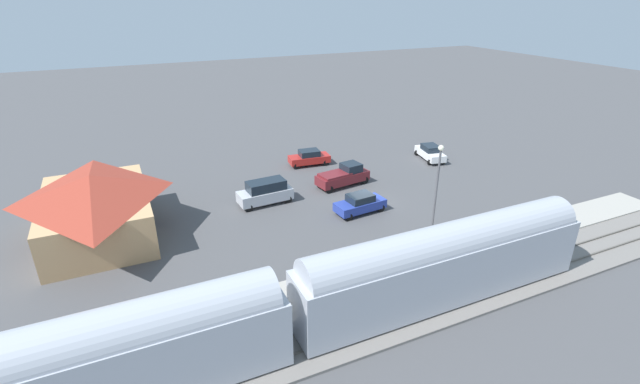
{
  "coord_description": "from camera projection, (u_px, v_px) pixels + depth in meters",
  "views": [
    {
      "loc": [
        -31.93,
        19.45,
        17.78
      ],
      "look_at": [
        2.27,
        3.59,
        1.0
      ],
      "focal_mm": 25.33,
      "sensor_mm": 36.0,
      "label": 1
    }
  ],
  "objects": [
    {
      "name": "pickup_maroon",
      "position": [
        344.0,
        176.0,
        44.85
      ],
      "size": [
        2.71,
        5.62,
        2.14
      ],
      "color": "maroon",
      "rests_on": "ground"
    },
    {
      "name": "railway_track",
      "position": [
        474.0,
        287.0,
        29.53
      ],
      "size": [
        4.8,
        70.0,
        0.3
      ],
      "color": "slate",
      "rests_on": "ground"
    },
    {
      "name": "sedan_red",
      "position": [
        309.0,
        158.0,
        50.2
      ],
      "size": [
        2.29,
        4.66,
        1.74
      ],
      "color": "red",
      "rests_on": "ground"
    },
    {
      "name": "platform",
      "position": [
        435.0,
        256.0,
        32.83
      ],
      "size": [
        3.2,
        46.0,
        0.3
      ],
      "color": "#A8A399",
      "rests_on": "ground"
    },
    {
      "name": "station_building",
      "position": [
        96.0,
        205.0,
        34.96
      ],
      "size": [
        12.27,
        8.42,
        5.11
      ],
      "color": "tan",
      "rests_on": "ground"
    },
    {
      "name": "passenger_train",
      "position": [
        71.0,
        368.0,
        19.55
      ],
      "size": [
        2.93,
        60.09,
        4.98
      ],
      "color": "#ADB2BC",
      "rests_on": "railway_track"
    },
    {
      "name": "sedan_white",
      "position": [
        430.0,
        152.0,
        51.81
      ],
      "size": [
        4.77,
        2.91,
        1.74
      ],
      "color": "white",
      "rests_on": "ground"
    },
    {
      "name": "pedestrian_on_platform",
      "position": [
        451.0,
        235.0,
        33.4
      ],
      "size": [
        0.36,
        0.36,
        1.71
      ],
      "color": "#23284C",
      "rests_on": "platform"
    },
    {
      "name": "ground_plane",
      "position": [
        366.0,
        204.0,
        41.17
      ],
      "size": [
        200.0,
        200.0,
        0.0
      ],
      "primitive_type": "plane",
      "color": "#4C4C4F"
    },
    {
      "name": "suv_silver",
      "position": [
        265.0,
        192.0,
        40.91
      ],
      "size": [
        2.26,
        5.01,
        2.22
      ],
      "color": "silver",
      "rests_on": "ground"
    },
    {
      "name": "sedan_blue",
      "position": [
        360.0,
        203.0,
        39.32
      ],
      "size": [
        2.24,
        4.65,
        1.74
      ],
      "color": "#283D9E",
      "rests_on": "ground"
    },
    {
      "name": "light_pole_near_platform",
      "position": [
        437.0,
        180.0,
        33.95
      ],
      "size": [
        0.44,
        0.44,
        7.56
      ],
      "color": "#515156",
      "rests_on": "ground"
    }
  ]
}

